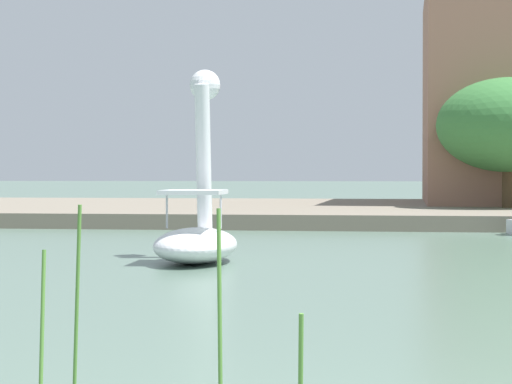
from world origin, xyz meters
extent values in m
cube|color=slate|center=(0.00, 34.14, 0.24)|extent=(155.64, 19.71, 0.47)
ellipsoid|color=white|center=(-3.89, 13.56, 0.33)|extent=(1.67, 3.11, 0.66)
cylinder|color=white|center=(-3.93, 14.53, 2.00)|extent=(0.33, 0.74, 2.95)
sphere|color=white|center=(-3.94, 14.75, 3.47)|extent=(0.65, 0.65, 0.62)
cone|color=yellow|center=(-3.95, 14.99, 3.47)|extent=(0.36, 0.36, 0.34)
cube|color=white|center=(-3.88, 13.32, 1.35)|extent=(1.19, 1.45, 0.08)
cylinder|color=silver|center=(-3.37, 13.34, 1.01)|extent=(0.04, 0.04, 0.68)
cylinder|color=silver|center=(-4.39, 13.29, 1.01)|extent=(0.04, 0.04, 0.68)
cylinder|color=#4C3823|center=(3.84, 31.69, 1.64)|extent=(0.38, 0.38, 2.33)
ellipsoid|color=#387538|center=(3.84, 31.69, 3.46)|extent=(6.28, 6.56, 3.41)
cylinder|color=#4C7F33|center=(-2.16, 1.31, 0.74)|extent=(0.09, 0.07, 1.49)
cylinder|color=#4C7F33|center=(-1.23, 1.36, 0.73)|extent=(0.05, 0.05, 1.46)
cylinder|color=#4C7F33|center=(-0.72, 1.36, 0.41)|extent=(0.05, 0.12, 0.81)
cylinder|color=#4C7F33|center=(-2.15, 0.67, 0.62)|extent=(0.05, 0.19, 1.23)
camera|label=1|loc=(-0.12, -4.79, 1.68)|focal=69.34mm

